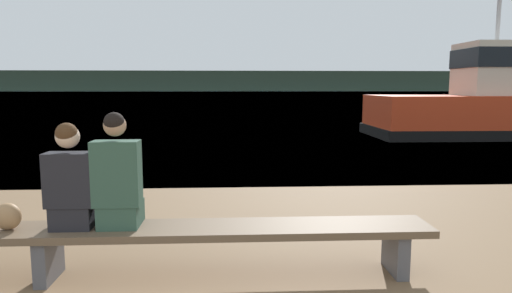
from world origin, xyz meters
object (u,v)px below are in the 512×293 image
person_right (118,180)px  shopping_bag (7,216)px  tugboat_red (492,107)px  person_left (71,184)px  bench_main (47,238)px

person_right → shopping_bag: size_ratio=4.31×
shopping_bag → tugboat_red: 16.37m
shopping_bag → tugboat_red: tugboat_red is taller
person_left → person_right: bearing=-0.3°
person_left → tugboat_red: 15.96m
bench_main → person_left: 0.55m
bench_main → person_left: (0.24, 0.01, 0.50)m
bench_main → tugboat_red: size_ratio=0.85×
shopping_bag → person_right: bearing=1.2°
person_right → tugboat_red: (10.35, 11.77, 0.11)m
shopping_bag → person_left: bearing=2.2°
bench_main → person_right: (0.66, 0.01, 0.53)m
bench_main → person_left: bearing=3.1°
person_right → tugboat_red: tugboat_red is taller
tugboat_red → shopping_bag: bearing=136.5°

